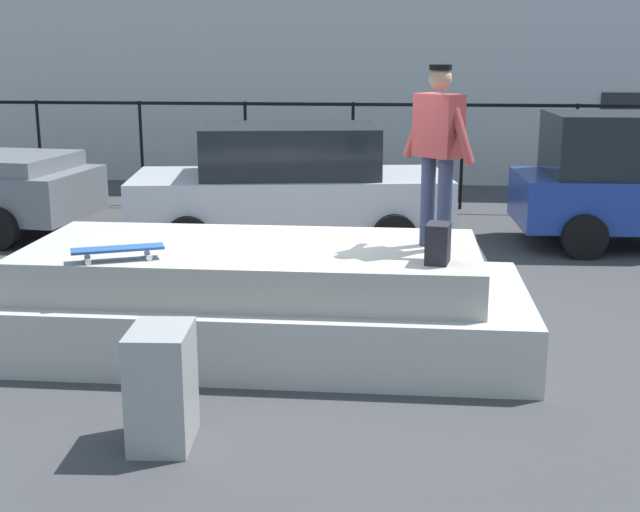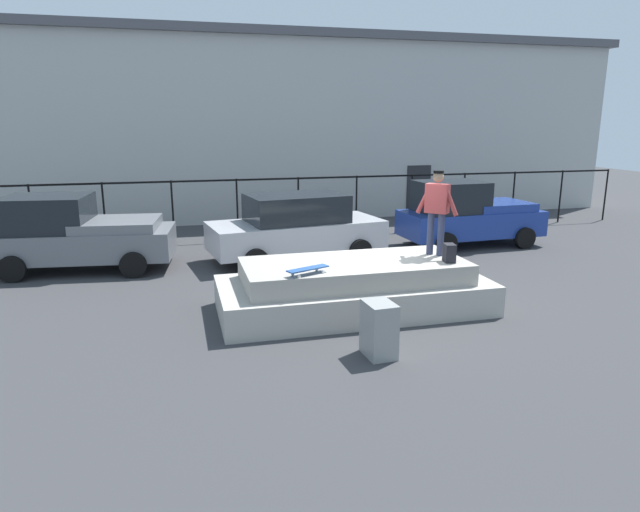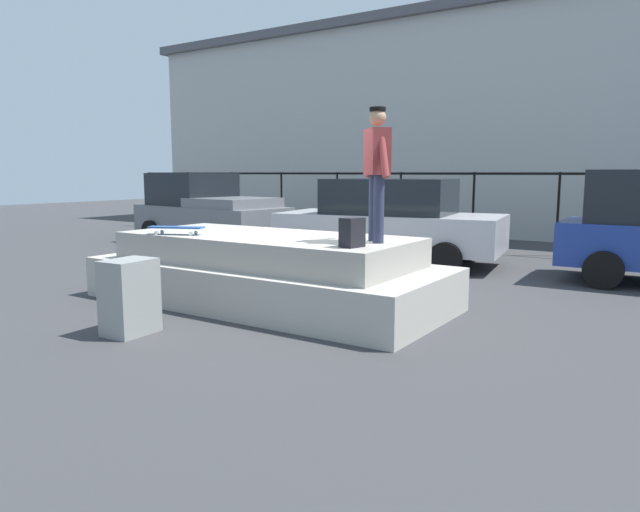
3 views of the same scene
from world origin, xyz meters
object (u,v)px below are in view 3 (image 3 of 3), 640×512
object	(u,v)px
skateboarder	(377,164)
car_grey_pickup_near	(207,209)
car_silver_sedan_mid	(389,221)
skateboard	(176,228)
utility_box	(130,297)
backpack	(352,232)

from	to	relation	value
skateboarder	car_grey_pickup_near	xyz separation A→B (m)	(-7.64, 4.66, -1.09)
skateboarder	car_silver_sedan_mid	bearing A→B (deg)	114.62
car_grey_pickup_near	skateboard	bearing A→B (deg)	-49.05
skateboarder	car_silver_sedan_mid	size ratio (longest dim) A/B	0.35
car_silver_sedan_mid	skateboarder	bearing A→B (deg)	-65.38
skateboarder	utility_box	world-z (taller)	skateboarder
car_silver_sedan_mid	skateboard	bearing A→B (deg)	-99.91
skateboarder	backpack	xyz separation A→B (m)	(0.00, -0.62, -0.83)
skateboarder	backpack	distance (m)	1.04
skateboard	utility_box	xyz separation A→B (m)	(0.81, -1.52, -0.67)
car_grey_pickup_near	car_silver_sedan_mid	xyz separation A→B (m)	(5.65, -0.32, -0.03)
backpack	utility_box	size ratio (longest dim) A/B	0.40
skateboard	utility_box	world-z (taller)	skateboard
car_silver_sedan_mid	utility_box	world-z (taller)	car_silver_sedan_mid
car_grey_pickup_near	utility_box	size ratio (longest dim) A/B	5.13
car_grey_pickup_near	car_silver_sedan_mid	world-z (taller)	car_grey_pickup_near
skateboard	car_silver_sedan_mid	xyz separation A→B (m)	(0.90, 5.15, -0.21)
backpack	utility_box	world-z (taller)	backpack
skateboard	car_grey_pickup_near	bearing A→B (deg)	130.95
backpack	skateboarder	bearing A→B (deg)	10.44
utility_box	skateboarder	bearing A→B (deg)	44.32
backpack	utility_box	distance (m)	2.79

